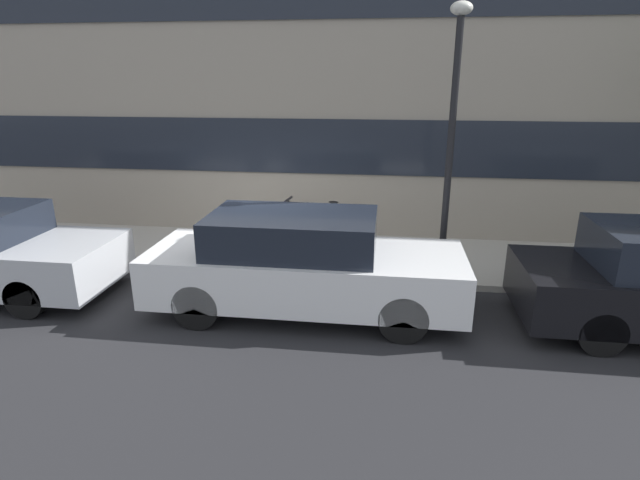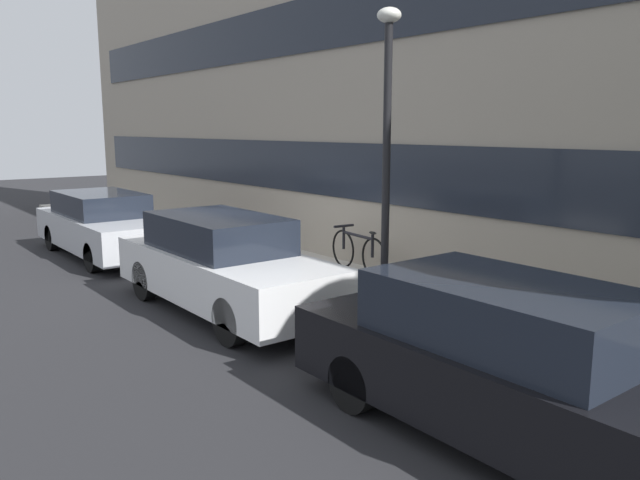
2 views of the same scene
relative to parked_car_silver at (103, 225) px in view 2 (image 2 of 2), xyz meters
The scene contains 9 objects.
ground_plane 4.37m from the parked_car_silver, 14.07° to the left, with size 56.00×56.00×0.00m, color #232326.
sidewalk_strip 4.81m from the parked_car_silver, 28.58° to the left, with size 28.00×2.46×0.11m.
rowhouse_facade 6.88m from the parked_car_silver, 43.37° to the left, with size 28.00×1.02×8.89m.
parked_car_silver is the anchor object (origin of this frame).
parked_car_white 5.35m from the parked_car_silver, ahead, with size 4.50×1.62×1.48m.
parked_car_black 10.58m from the parked_car_silver, ahead, with size 4.55×1.60×1.46m.
fire_hydrant 1.57m from the parked_car_silver, 78.58° to the left, with size 0.48×0.27×0.76m.
bicycle 5.87m from the parked_car_silver, 31.15° to the left, with size 1.75×0.44×0.85m.
lamp_post 7.87m from the parked_car_silver, 10.43° to the left, with size 0.32×0.32×4.23m.
Camera 2 is at (9.44, -5.61, 2.79)m, focal length 35.00 mm.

